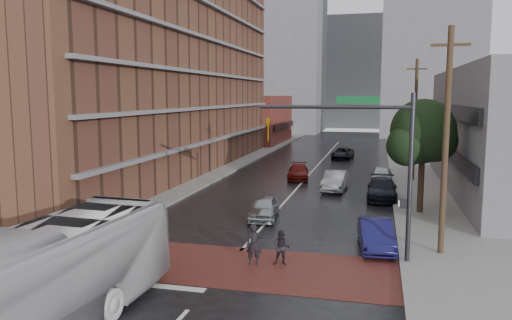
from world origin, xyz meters
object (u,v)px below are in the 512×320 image
Objects in this scene: transit_bus at (20,292)px; pedestrian_b at (282,248)px; car_parked_far at (382,174)px; suv_travel at (343,153)px; car_parked_mid at (382,189)px; pedestrian_a at (254,245)px; car_travel_a at (264,208)px; car_parked_near at (376,235)px; car_travel_b at (335,181)px; car_travel_c at (298,172)px.

transit_bus is 8.30× the size of pedestrian_b.
car_parked_far is at bearing 75.41° from transit_bus.
car_parked_mid reaches higher than suv_travel.
pedestrian_a reaches higher than car_travel_a.
car_parked_far is (0.31, 18.36, 0.02)m from car_parked_near.
pedestrian_b reaches higher than car_parked_far.
car_travel_b is at bearing 79.52° from transit_bus.
pedestrian_a is at bearing 65.30° from transit_bus.
pedestrian_a is at bearing -92.50° from car_travel_b.
car_travel_c is (-2.79, 21.65, -0.12)m from pedestrian_b.
car_parked_mid is at bearing 70.77° from transit_bus.
car_travel_c is at bearing 132.12° from car_travel_b.
pedestrian_a reaches higher than car_parked_mid.
transit_bus is at bearing -102.90° from car_travel_c.
car_parked_near is at bearing -89.35° from car_parked_far.
pedestrian_a is 0.40× the size of car_travel_c.
pedestrian_a is 0.38× the size of suv_travel.
car_travel_b reaches higher than car_parked_near.
car_parked_mid is (4.12, 14.86, -0.03)m from pedestrian_b.
car_travel_c is at bearing 91.38° from pedestrian_b.
car_parked_far is at bearing -7.99° from car_travel_c.
suv_travel is at bearing 107.54° from car_parked_far.
car_travel_b is 14.37m from car_parked_near.
car_parked_near is at bearing 34.41° from pedestrian_b.
car_travel_b is 0.98× the size of suv_travel.
car_travel_a is at bearing 84.83° from pedestrian_a.
transit_bus is 26.77m from car_travel_b.
car_parked_near reaches higher than suv_travel.
car_parked_far is (6.63, 14.10, 0.04)m from car_travel_a.
car_parked_mid is at bearing -31.63° from car_travel_b.
transit_bus reaches higher than car_parked_far.
transit_bus is 10.43m from pedestrian_b.
car_travel_c is 6.91m from car_parked_far.
car_parked_far is (6.91, -0.05, 0.07)m from car_travel_c.
transit_bus reaches higher than pedestrian_b.
suv_travel is 1.09× the size of car_parked_near.
car_parked_near is 1.01× the size of car_parked_far.
pedestrian_b is at bearing -85.05° from suv_travel.
transit_bus is at bearing -100.19° from car_travel_b.
car_parked_near is 0.84× the size of car_parked_mid.
pedestrian_b is at bearing -90.20° from car_travel_c.
transit_bus is at bearing -133.17° from pedestrian_a.
pedestrian_a reaches higher than car_travel_b.
pedestrian_a is at bearing -86.84° from suv_travel.
car_travel_a reaches higher than suv_travel.
transit_bus reaches higher than car_travel_b.
car_travel_a is 15.58m from car_parked_far.
pedestrian_b reaches higher than car_parked_mid.
car_parked_far is (0.00, 6.73, -0.01)m from car_parked_mid.
car_travel_a is at bearing -113.58° from car_parked_far.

